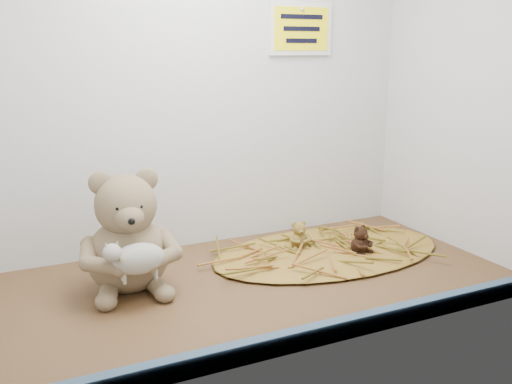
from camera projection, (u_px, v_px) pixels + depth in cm
name	position (u px, v px, depth cm)	size (l,w,h in cm)	color
alcove_shell	(225.00, 73.00, 121.16)	(120.40, 60.20, 90.40)	#422816
front_rail	(311.00, 336.00, 98.68)	(119.28, 2.20, 3.60)	#3D5B75
straw_bed	(329.00, 251.00, 143.21)	(61.56, 35.74, 1.19)	brown
main_teddy	(127.00, 231.00, 119.43)	(20.97, 22.14, 26.01)	#846C51
toy_lamb	(139.00, 259.00, 112.02)	(13.61, 8.30, 8.79)	#BCB9A8
mini_teddy_tan	(299.00, 233.00, 144.26)	(5.50, 5.80, 6.82)	olive
mini_teddy_brown	(360.00, 238.00, 140.18)	(5.67, 5.98, 7.03)	black
wall_sign	(301.00, 29.00, 149.02)	(16.00, 1.20, 11.00)	#FFEA0D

